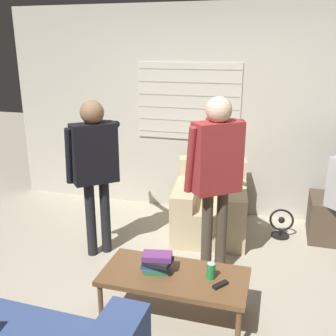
{
  "coord_description": "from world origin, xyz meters",
  "views": [
    {
      "loc": [
        0.87,
        -2.73,
        2.07
      ],
      "look_at": [
        -0.07,
        0.55,
        1.0
      ],
      "focal_mm": 42.0,
      "sensor_mm": 36.0,
      "label": 1
    }
  ],
  "objects": [
    {
      "name": "ground_plane",
      "position": [
        0.0,
        0.0,
        0.0
      ],
      "size": [
        16.0,
        16.0,
        0.0
      ],
      "primitive_type": "plane",
      "color": "#B2A893"
    },
    {
      "name": "wall_back",
      "position": [
        -0.01,
        2.03,
        1.28
      ],
      "size": [
        5.2,
        0.08,
        2.55
      ],
      "color": "#BCB7A8",
      "rests_on": "ground_plane"
    },
    {
      "name": "armchair_beige",
      "position": [
        0.2,
        1.39,
        0.31
      ],
      "size": [
        0.89,
        1.0,
        0.79
      ],
      "rotation": [
        0.0,
        0.0,
        3.26
      ],
      "color": "#C6B289",
      "rests_on": "ground_plane"
    },
    {
      "name": "coffee_table",
      "position": [
        0.19,
        -0.18,
        0.35
      ],
      "size": [
        1.13,
        0.53,
        0.39
      ],
      "color": "brown",
      "rests_on": "ground_plane"
    },
    {
      "name": "person_left_standing",
      "position": [
        -0.82,
        0.6,
        1.01
      ],
      "size": [
        0.51,
        0.81,
        1.58
      ],
      "rotation": [
        0.0,
        0.0,
        0.73
      ],
      "color": "black",
      "rests_on": "ground_plane"
    },
    {
      "name": "person_right_standing",
      "position": [
        0.38,
        0.53,
        1.07
      ],
      "size": [
        0.51,
        0.84,
        1.67
      ],
      "rotation": [
        0.0,
        0.0,
        0.68
      ],
      "color": "#4C4233",
      "rests_on": "ground_plane"
    },
    {
      "name": "book_stack",
      "position": [
        0.06,
        -0.18,
        0.47
      ],
      "size": [
        0.25,
        0.19,
        0.16
      ],
      "color": "#33754C",
      "rests_on": "coffee_table"
    },
    {
      "name": "soda_can",
      "position": [
        0.47,
        -0.15,
        0.45
      ],
      "size": [
        0.07,
        0.07,
        0.13
      ],
      "color": "#238E47",
      "rests_on": "coffee_table"
    },
    {
      "name": "spare_remote",
      "position": [
        0.56,
        -0.24,
        0.4
      ],
      "size": [
        0.11,
        0.13,
        0.02
      ],
      "rotation": [
        0.0,
        0.0,
        -0.65
      ],
      "color": "black",
      "rests_on": "coffee_table"
    },
    {
      "name": "floor_fan",
      "position": [
        0.99,
        1.48,
        0.15
      ],
      "size": [
        0.27,
        0.2,
        0.33
      ],
      "color": "black",
      "rests_on": "ground_plane"
    }
  ]
}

